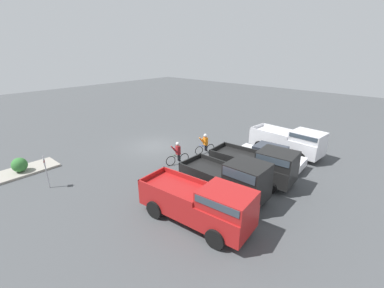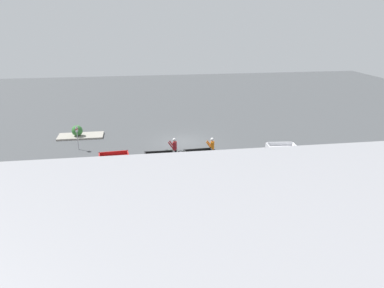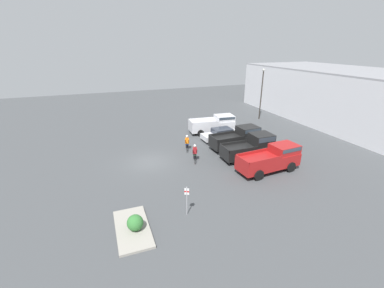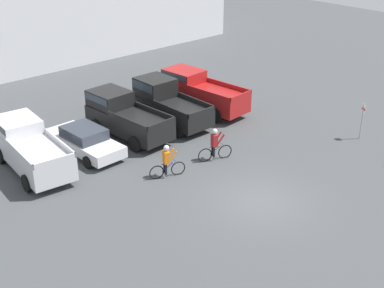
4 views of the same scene
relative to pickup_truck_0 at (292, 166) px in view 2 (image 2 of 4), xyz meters
name	(u,v)px [view 2 (image 2 of 4)]	position (x,y,z in m)	size (l,w,h in m)	color
ground_plane	(184,142)	(5.80, -9.28, -1.10)	(80.00, 80.00, 0.00)	#424447
pickup_truck_0	(292,166)	(0.00, 0.00, 0.00)	(2.60, 5.64, 2.11)	silver
sedan_0	(249,172)	(2.77, -0.33, -0.42)	(2.10, 4.75, 1.36)	silver
pickup_truck_1	(209,172)	(5.54, 0.19, 0.04)	(2.41, 5.31, 2.22)	black
pickup_truck_2	(163,172)	(8.37, 0.02, 0.11)	(2.19, 4.93, 2.37)	black
pickup_truck_3	(116,178)	(11.13, 0.26, 0.05)	(2.50, 5.71, 2.19)	maroon
cyclist_0	(174,149)	(7.04, -5.28, -0.27)	(1.72, 0.69, 1.68)	black
cyclist_1	(212,148)	(4.21, -5.05, -0.28)	(1.67, 0.67, 1.64)	black
fire_lane_sign	(77,135)	(14.50, -8.67, 0.14)	(0.17, 0.27, 2.04)	#9E9EA3
curb_island	(81,136)	(14.74, -12.17, -1.03)	(3.96, 1.93, 0.15)	gray
shrub	(77,131)	(14.98, -12.02, -0.47)	(0.96, 0.96, 0.96)	#337033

